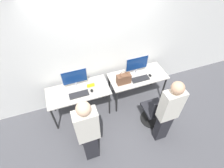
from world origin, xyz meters
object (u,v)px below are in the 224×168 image
Objects in this scene: person_left at (88,132)px; handbag at (124,79)px; office_chair_left at (87,129)px; keyboard_left at (79,94)px; monitor_right at (137,64)px; mouse_left at (92,91)px; mouse_right at (150,75)px; person_right at (168,112)px; office_chair_right at (155,112)px; keyboard_right at (140,79)px; monitor_left at (75,78)px.

person_left is 5.44× the size of handbag.
keyboard_left is at bearing 88.91° from office_chair_left.
office_chair_left is 0.54× the size of person_left.
handbag is at bearing 1.03° from keyboard_left.
mouse_left is at bearing -168.93° from monitor_right.
monitor_right is at bearing 140.41° from mouse_right.
mouse_left is 1.02m from person_left.
keyboard_left is 0.96m from person_left.
person_right reaches higher than mouse_right.
person_left is at bearing -149.76° from mouse_right.
office_chair_right is 2.96× the size of handbag.
keyboard_left is at bearing 143.23° from person_right.
person_left reaches higher than handbag.
keyboard_right is (1.37, -0.01, 0.00)m from keyboard_left.
monitor_left is 0.32× the size of person_left.
monitor_left reaches higher than handbag.
monitor_left is at bearing 88.23° from person_left.
mouse_right is at bearing 74.72° from office_chair_right.
person_left is at bearing 176.50° from person_right.
person_right is (1.39, -1.30, -0.11)m from monitor_left.
keyboard_right is at bearing -3.91° from handbag.
monitor_right is 0.33m from keyboard_right.
mouse_left and mouse_right have the same top height.
person_left is 1.92m from mouse_right.
keyboard_left is 0.45× the size of office_chair_right.
person_right is at bearing -43.13° from mouse_left.
monitor_left is 5.76× the size of mouse_right.
handbag is (1.02, 0.97, -0.04)m from person_left.
keyboard_right is 0.25m from mouse_right.
person_left is (-0.04, -1.22, -0.09)m from monitor_left.
person_right is (1.39, -1.04, 0.13)m from keyboard_left.
handbag is at bearing 179.65° from mouse_right.
keyboard_left is at bearing -179.52° from mouse_right.
mouse_right reaches higher than keyboard_left.
person_right is (-0.04, -0.37, 0.51)m from office_chair_right.
office_chair_left and office_chair_right have the same top height.
keyboard_left is 0.70m from office_chair_left.
keyboard_right is at bearing 95.62° from office_chair_right.
keyboard_right is at bearing 91.42° from person_right.
keyboard_right is at bearing -11.31° from monitor_left.
mouse_left is at bearing -179.80° from mouse_right.
monitor_right reaches higher than keyboard_left.
office_chair_right is (-0.19, -0.69, -0.39)m from mouse_right.
monitor_right is (1.37, 0.22, 0.24)m from keyboard_left.
mouse_right is (1.62, -0.25, -0.23)m from monitor_left.
monitor_left reaches higher than mouse_left.
mouse_right is (0.25, -0.21, -0.23)m from monitor_right.
handbag is at bearing 111.38° from person_right.
keyboard_left is 1.74m from person_right.
office_chair_left is 1.26m from handbag.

